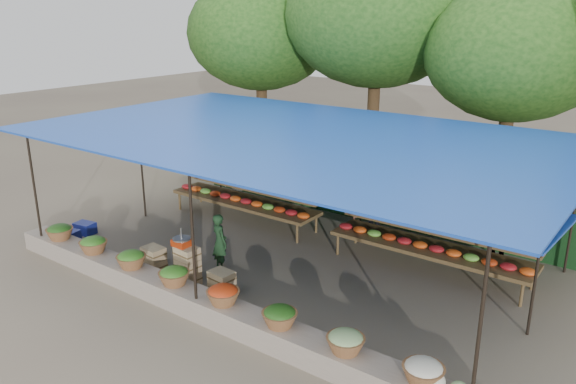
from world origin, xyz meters
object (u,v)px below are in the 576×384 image
Objects in this scene: weighing_scale at (182,241)px; blue_crate_front at (67,237)px; blue_crate_back at (85,228)px; vendor_seated at (220,242)px; crate_counter at (187,268)px.

weighing_scale is 3.65m from blue_crate_front.
weighing_scale reaches higher than blue_crate_back.
blue_crate_front is (-3.80, -1.10, -0.45)m from vendor_seated.
weighing_scale is at bearing -15.36° from blue_crate_back.
crate_counter is 0.89m from vendor_seated.
blue_crate_front is at bearing -175.82° from crate_counter.
weighing_scale is at bearing -9.23° from blue_crate_front.
weighing_scale reaches higher than blue_crate_front.
weighing_scale is 3.86m from blue_crate_back.
crate_counter is 6.33× the size of weighing_scale.
crate_counter is 5.06× the size of blue_crate_back.
vendor_seated reaches higher than crate_counter.
weighing_scale is at bearing 180.00° from crate_counter.
blue_crate_front is at bearing 36.71° from vendor_seated.
weighing_scale is 0.90m from vendor_seated.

